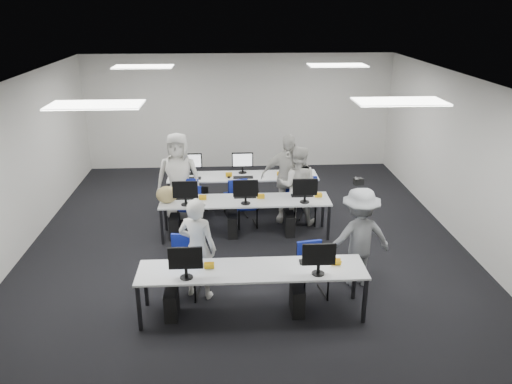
{
  "coord_description": "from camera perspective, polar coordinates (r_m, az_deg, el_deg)",
  "views": [
    {
      "loc": [
        -0.29,
        -8.52,
        4.24
      ],
      "look_at": [
        0.19,
        -0.1,
        1.0
      ],
      "focal_mm": 35.0,
      "sensor_mm": 36.0,
      "label": 1
    }
  ],
  "objects": [
    {
      "name": "room",
      "position": [
        8.95,
        -1.23,
        3.19
      ],
      "size": [
        9.0,
        9.02,
        3.0
      ],
      "color": "black",
      "rests_on": "ground"
    },
    {
      "name": "ceiling_panels",
      "position": [
        8.61,
        -1.31,
        12.63
      ],
      "size": [
        5.2,
        4.6,
        0.02
      ],
      "color": "white",
      "rests_on": "room"
    },
    {
      "name": "desk_front",
      "position": [
        7.08,
        -0.45,
        -9.15
      ],
      "size": [
        3.2,
        0.7,
        0.73
      ],
      "color": "silver",
      "rests_on": "ground"
    },
    {
      "name": "desk_mid",
      "position": [
        9.42,
        -1.23,
        -1.19
      ],
      "size": [
        3.2,
        0.7,
        0.73
      ],
      "color": "silver",
      "rests_on": "ground"
    },
    {
      "name": "desk_back",
      "position": [
        10.73,
        -1.51,
        1.64
      ],
      "size": [
        3.2,
        0.7,
        0.73
      ],
      "color": "silver",
      "rests_on": "ground"
    },
    {
      "name": "equipment_front",
      "position": [
        7.23,
        -1.98,
        -11.47
      ],
      "size": [
        2.51,
        0.41,
        1.19
      ],
      "color": "#0C43A5",
      "rests_on": "desk_front"
    },
    {
      "name": "equipment_mid",
      "position": [
        9.53,
        -2.37,
        -3.05
      ],
      "size": [
        2.91,
        0.41,
        1.19
      ],
      "color": "white",
      "rests_on": "desk_mid"
    },
    {
      "name": "equipment_back",
      "position": [
        10.87,
        -0.49,
        0.09
      ],
      "size": [
        2.91,
        0.41,
        1.19
      ],
      "color": "white",
      "rests_on": "desk_back"
    },
    {
      "name": "chair_0",
      "position": [
        7.81,
        -8.18,
        -9.59
      ],
      "size": [
        0.51,
        0.55,
        0.92
      ],
      "rotation": [
        0.0,
        0.0,
        -0.13
      ],
      "color": "navy",
      "rests_on": "ground"
    },
    {
      "name": "chair_1",
      "position": [
        7.77,
        6.38,
        -9.91
      ],
      "size": [
        0.48,
        0.51,
        0.84
      ],
      "rotation": [
        0.0,
        0.0,
        0.17
      ],
      "color": "navy",
      "rests_on": "ground"
    },
    {
      "name": "chair_2",
      "position": [
        10.02,
        -7.5,
        -2.59
      ],
      "size": [
        0.5,
        0.52,
        0.81
      ],
      "rotation": [
        0.0,
        0.0,
        -0.26
      ],
      "color": "navy",
      "rests_on": "ground"
    },
    {
      "name": "chair_3",
      "position": [
        10.01,
        -1.14,
        -2.42
      ],
      "size": [
        0.46,
        0.49,
        0.82
      ],
      "rotation": [
        0.0,
        0.0,
        0.14
      ],
      "color": "navy",
      "rests_on": "ground"
    },
    {
      "name": "chair_4",
      "position": [
        10.2,
        5.66,
        -1.86
      ],
      "size": [
        0.53,
        0.56,
        0.92
      ],
      "rotation": [
        0.0,
        0.0,
        -0.17
      ],
      "color": "navy",
      "rests_on": "ground"
    },
    {
      "name": "chair_5",
      "position": [
        10.48,
        -7.58,
        -1.35
      ],
      "size": [
        0.44,
        0.48,
        0.9
      ],
      "rotation": [
        0.0,
        0.0,
        -0.0
      ],
      "color": "navy",
      "rests_on": "ground"
    },
    {
      "name": "chair_6",
      "position": [
        10.45,
        -2.32,
        -1.32
      ],
      "size": [
        0.52,
        0.55,
        0.86
      ],
      "rotation": [
        0.0,
        0.0,
        0.24
      ],
      "color": "navy",
      "rests_on": "ground"
    },
    {
      "name": "chair_7",
      "position": [
        10.47,
        4.08,
        -1.12
      ],
      "size": [
        0.6,
        0.63,
        0.96
      ],
      "rotation": [
        0.0,
        0.0,
        -0.3
      ],
      "color": "navy",
      "rests_on": "ground"
    },
    {
      "name": "handbag",
      "position": [
        9.35,
        -10.14,
        -0.29
      ],
      "size": [
        0.42,
        0.28,
        0.33
      ],
      "primitive_type": "ellipsoid",
      "rotation": [
        0.0,
        0.0,
        0.08
      ],
      "color": "#A28C53",
      "rests_on": "desk_mid"
    },
    {
      "name": "student_0",
      "position": [
        7.5,
        -6.69,
        -6.43
      ],
      "size": [
        0.68,
        0.56,
        1.6
      ],
      "primitive_type": "imported",
      "rotation": [
        0.0,
        0.0,
        2.8
      ],
      "color": "beige",
      "rests_on": "ground"
    },
    {
      "name": "student_1",
      "position": [
        9.97,
        4.75,
        0.78
      ],
      "size": [
        0.89,
        0.76,
        1.61
      ],
      "primitive_type": "imported",
      "rotation": [
        0.0,
        0.0,
        2.93
      ],
      "color": "beige",
      "rests_on": "ground"
    },
    {
      "name": "student_2",
      "position": [
        10.14,
        -8.83,
        1.63
      ],
      "size": [
        0.93,
        0.64,
        1.83
      ],
      "primitive_type": "imported",
      "rotation": [
        0.0,
        0.0,
        -0.06
      ],
      "color": "beige",
      "rests_on": "ground"
    },
    {
      "name": "student_3",
      "position": [
        10.03,
        3.57,
        1.57
      ],
      "size": [
        1.14,
        0.69,
        1.82
      ],
      "primitive_type": "imported",
      "rotation": [
        0.0,
        0.0,
        -0.24
      ],
      "color": "beige",
      "rests_on": "ground"
    },
    {
      "name": "photographer",
      "position": [
        7.92,
        11.67,
        -5.13
      ],
      "size": [
        1.12,
        0.74,
        1.62
      ],
      "primitive_type": "imported",
      "rotation": [
        0.0,
        0.0,
        3.28
      ],
      "color": "slate",
      "rests_on": "ground"
    },
    {
      "name": "dslr_camera",
      "position": [
        7.74,
        11.63,
        1.19
      ],
      "size": [
        0.16,
        0.2,
        0.1
      ],
      "primitive_type": "cube",
      "rotation": [
        0.0,
        0.0,
        3.28
      ],
      "color": "black",
      "rests_on": "photographer"
    }
  ]
}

